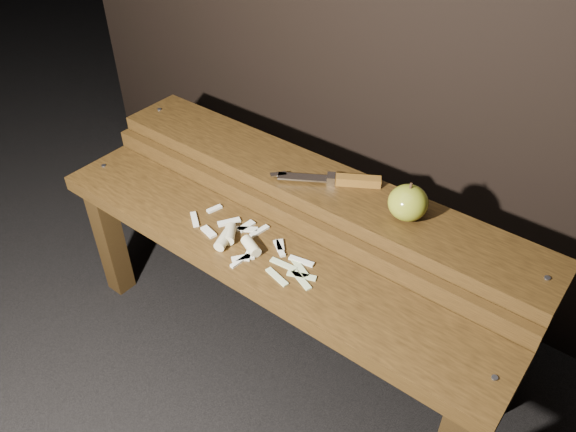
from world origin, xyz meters
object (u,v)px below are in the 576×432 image
Objects in this scene: apple at (408,203)px; knife at (344,180)px; bench_front_tier at (257,273)px; bench_rear_tier at (314,206)px.

knife is at bearing 173.42° from apple.
apple is at bearing -6.58° from knife.
apple reaches higher than bench_front_tier.
bench_front_tier is 0.30m from knife.
bench_front_tier is at bearing -136.92° from apple.
bench_rear_tier is 0.28m from apple.
bench_rear_tier is (0.00, 0.23, 0.06)m from bench_front_tier.
knife is (-0.18, 0.02, -0.03)m from apple.
knife is (0.07, 0.03, 0.10)m from bench_rear_tier.
apple is at bearing 1.00° from bench_rear_tier.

